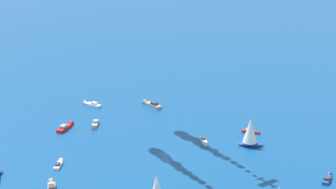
% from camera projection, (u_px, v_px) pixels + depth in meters
% --- Properties ---
extents(ground_plane, '(2000.00, 2000.00, 0.00)m').
position_uv_depth(ground_plane, '(166.00, 155.00, 178.22)').
color(ground_plane, navy).
extents(motorboat_near_centre, '(6.19, 5.98, 1.99)m').
position_uv_depth(motorboat_near_centre, '(59.00, 164.00, 170.58)').
color(motorboat_near_centre, white).
rests_on(motorboat_near_centre, ground_plane).
extents(motorboat_far_port, '(7.53, 4.28, 2.13)m').
position_uv_depth(motorboat_far_port, '(327.00, 178.00, 161.06)').
color(motorboat_far_port, '#23478C').
rests_on(motorboat_far_port, ground_plane).
extents(motorboat_far_stbd, '(6.32, 8.77, 2.55)m').
position_uv_depth(motorboat_far_stbd, '(52.00, 187.00, 155.61)').
color(motorboat_far_stbd, '#9E9993').
rests_on(motorboat_far_stbd, ground_plane).
extents(motorboat_inshore, '(3.35, 10.69, 3.06)m').
position_uv_depth(motorboat_inshore, '(151.00, 104.00, 225.71)').
color(motorboat_inshore, '#9E9993').
rests_on(motorboat_inshore, ground_plane).
extents(motorboat_offshore, '(5.24, 6.68, 1.98)m').
position_uv_depth(motorboat_offshore, '(204.00, 141.00, 188.40)').
color(motorboat_offshore, white).
rests_on(motorboat_offshore, ground_plane).
extents(motorboat_ahead, '(4.11, 9.20, 2.59)m').
position_uv_depth(motorboat_ahead, '(91.00, 104.00, 226.10)').
color(motorboat_ahead, white).
rests_on(motorboat_ahead, ground_plane).
extents(motorboat_outer_ring_a, '(4.40, 6.68, 1.92)m').
position_uv_depth(motorboat_outer_ring_a, '(251.00, 132.00, 197.01)').
color(motorboat_outer_ring_a, '#B21E1E').
rests_on(motorboat_outer_ring_a, ground_plane).
extents(sailboat_outer_ring_b, '(7.94, 8.58, 11.79)m').
position_uv_depth(sailboat_outer_ring_b, '(250.00, 132.00, 184.04)').
color(sailboat_outer_ring_b, '#23478C').
rests_on(sailboat_outer_ring_b, ground_plane).
extents(motorboat_outer_ring_d, '(7.14, 7.44, 2.38)m').
position_uv_depth(motorboat_outer_ring_d, '(95.00, 125.00, 203.60)').
color(motorboat_outer_ring_d, '#9E9993').
rests_on(motorboat_outer_ring_d, ground_plane).
extents(motorboat_outer_ring_e, '(9.55, 6.66, 2.76)m').
position_uv_depth(motorboat_outer_ring_e, '(66.00, 127.00, 201.07)').
color(motorboat_outer_ring_e, '#B21E1E').
rests_on(motorboat_outer_ring_e, ground_plane).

